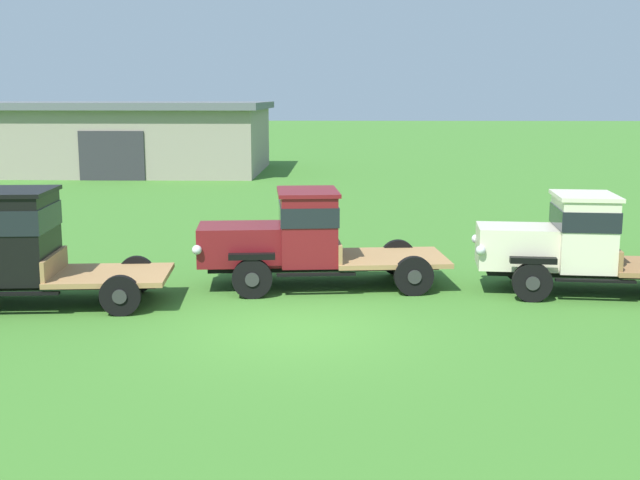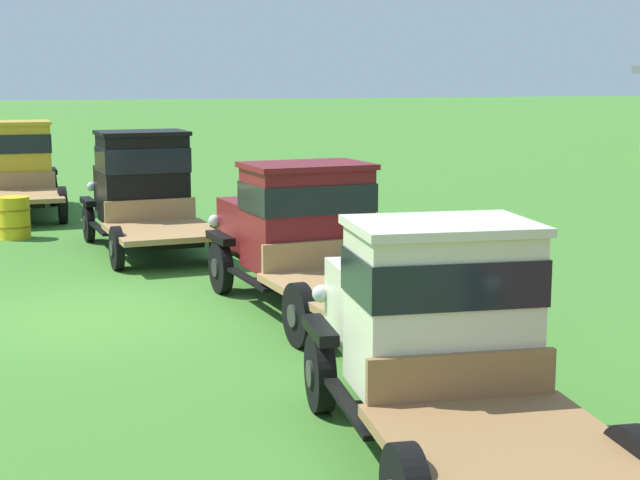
{
  "view_description": "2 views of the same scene",
  "coord_description": "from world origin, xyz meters",
  "px_view_note": "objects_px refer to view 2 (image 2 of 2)",
  "views": [
    {
      "loc": [
        0.85,
        -13.74,
        4.08
      ],
      "look_at": [
        0.35,
        3.31,
        1.0
      ],
      "focal_mm": 45.0,
      "sensor_mm": 36.0,
      "label": 1
    },
    {
      "loc": [
        13.76,
        -0.76,
        3.38
      ],
      "look_at": [
        0.35,
        3.31,
        1.0
      ],
      "focal_mm": 55.0,
      "sensor_mm": 36.0,
      "label": 2
    }
  ],
  "objects_px": {
    "vintage_truck_foreground_near": "(15,164)",
    "vintage_truck_second_in_line": "(141,187)",
    "oil_drum_near_fence": "(14,218)",
    "vintage_truck_far_side": "(433,325)",
    "vintage_truck_midrow_center": "(301,230)"
  },
  "relations": [
    {
      "from": "vintage_truck_far_side",
      "to": "oil_drum_near_fence",
      "type": "height_order",
      "value": "vintage_truck_far_side"
    },
    {
      "from": "oil_drum_near_fence",
      "to": "vintage_truck_foreground_near",
      "type": "bearing_deg",
      "value": 179.53
    },
    {
      "from": "vintage_truck_foreground_near",
      "to": "vintage_truck_second_in_line",
      "type": "relative_size",
      "value": 1.01
    },
    {
      "from": "vintage_truck_foreground_near",
      "to": "oil_drum_near_fence",
      "type": "bearing_deg",
      "value": -0.47
    },
    {
      "from": "vintage_truck_second_in_line",
      "to": "vintage_truck_midrow_center",
      "type": "bearing_deg",
      "value": 17.39
    },
    {
      "from": "vintage_truck_midrow_center",
      "to": "oil_drum_near_fence",
      "type": "distance_m",
      "value": 8.31
    },
    {
      "from": "vintage_truck_second_in_line",
      "to": "oil_drum_near_fence",
      "type": "xyz_separation_m",
      "value": [
        -1.67,
        -2.44,
        -0.74
      ]
    },
    {
      "from": "vintage_truck_far_side",
      "to": "vintage_truck_second_in_line",
      "type": "bearing_deg",
      "value": -173.07
    },
    {
      "from": "vintage_truck_foreground_near",
      "to": "vintage_truck_second_in_line",
      "type": "xyz_separation_m",
      "value": [
        5.8,
        2.41,
        -0.02
      ]
    },
    {
      "from": "vintage_truck_foreground_near",
      "to": "vintage_truck_far_side",
      "type": "xyz_separation_m",
      "value": [
        17.04,
        3.77,
        -0.12
      ]
    },
    {
      "from": "vintage_truck_foreground_near",
      "to": "vintage_truck_second_in_line",
      "type": "bearing_deg",
      "value": 22.53
    },
    {
      "from": "vintage_truck_foreground_near",
      "to": "oil_drum_near_fence",
      "type": "xyz_separation_m",
      "value": [
        4.13,
        -0.03,
        -0.76
      ]
    },
    {
      "from": "vintage_truck_second_in_line",
      "to": "vintage_truck_midrow_center",
      "type": "height_order",
      "value": "vintage_truck_second_in_line"
    },
    {
      "from": "oil_drum_near_fence",
      "to": "vintage_truck_second_in_line",
      "type": "bearing_deg",
      "value": 55.66
    },
    {
      "from": "vintage_truck_far_side",
      "to": "vintage_truck_midrow_center",
      "type": "bearing_deg",
      "value": 176.46
    }
  ]
}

